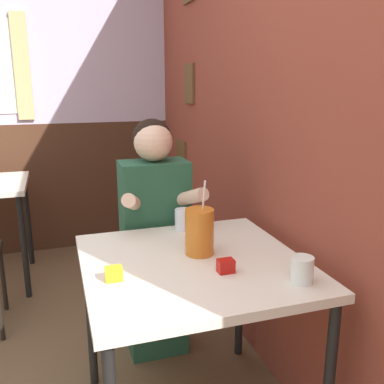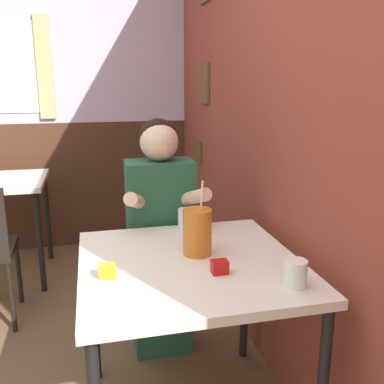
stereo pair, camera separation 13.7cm
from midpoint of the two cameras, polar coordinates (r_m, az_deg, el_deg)
name	(u,v)px [view 2 (the right image)]	position (r m, az deg, el deg)	size (l,w,h in m)	color
brick_wall_right	(237,97)	(2.62, 7.52, 12.46)	(0.08, 4.65, 2.70)	brown
back_wall	(49,92)	(3.82, -17.54, 12.63)	(5.27, 0.09, 2.70)	silver
main_table	(190,278)	(1.73, 2.01, -11.40)	(0.85, 0.85, 0.76)	beige
person_seated	(161,236)	(2.24, -2.41, -5.97)	(0.42, 0.40, 1.26)	#235138
cocktail_pitcher	(197,232)	(1.73, 3.00, -5.35)	(0.12, 0.12, 0.31)	#C6661E
glass_near_pitcher	(187,219)	(2.02, 1.22, -3.67)	(0.08, 0.08, 0.10)	silver
glass_center	(295,273)	(1.54, 16.15, -10.40)	(0.08, 0.08, 0.09)	silver
condiment_ketchup	(220,267)	(1.59, 6.22, -9.95)	(0.06, 0.04, 0.05)	#B7140F
condiment_mustard	(107,271)	(1.57, -8.75, -10.41)	(0.06, 0.04, 0.05)	yellow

